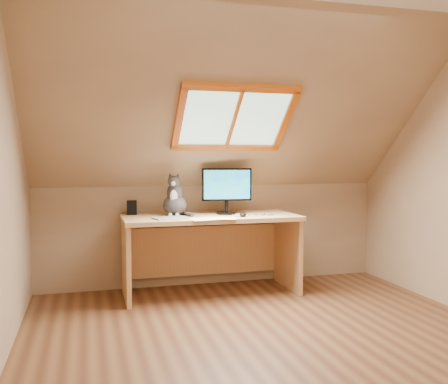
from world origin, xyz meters
name	(u,v)px	position (x,y,z in m)	size (l,w,h in m)	color
ground	(277,344)	(0.00, 0.00, 0.00)	(3.50, 3.50, 0.00)	brown
room_shell	(284,135)	(0.00, -0.09, 1.43)	(3.52, 3.52, 2.41)	tan
desk	(209,238)	(-0.13, 1.45, 0.52)	(1.63, 0.71, 0.74)	tan
monitor	(227,188)	(0.05, 1.44, 0.99)	(0.48, 0.20, 0.44)	black
cat	(175,200)	(-0.45, 1.46, 0.89)	(0.28, 0.31, 0.41)	#484240
desk_speaker	(132,208)	(-0.83, 1.63, 0.81)	(0.09, 0.09, 0.13)	black
graphics_tablet	(170,218)	(-0.53, 1.22, 0.75)	(0.28, 0.20, 0.01)	#B2B2B7
mouse	(243,215)	(0.13, 1.19, 0.76)	(0.06, 0.11, 0.04)	black
papers	(216,218)	(-0.14, 1.12, 0.74)	(0.33, 0.27, 0.00)	white
cables	(251,215)	(0.23, 1.26, 0.75)	(0.51, 0.26, 0.01)	silver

